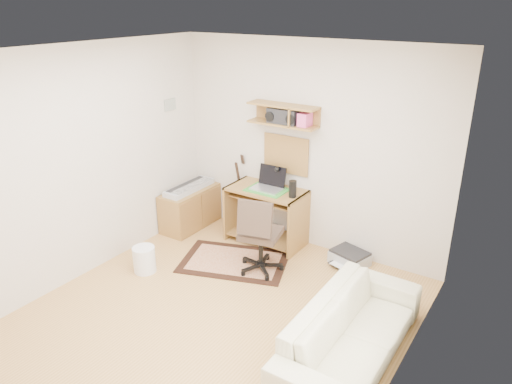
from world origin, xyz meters
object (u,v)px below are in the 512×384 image
Objects in this scene: task_chair at (261,233)px; printer at (350,257)px; desk at (266,216)px; sofa at (352,323)px; cabinet at (190,208)px.

task_chair is 1.17m from printer.
sofa is (1.81, -1.47, -0.01)m from desk.
printer is (0.82, 0.72, -0.40)m from task_chair.
desk is at bearing 50.91° from sofa.
desk is 1.02× the size of task_chair.
task_chair is 2.29× the size of printer.
printer is at bearing 6.03° from cabinet.
desk reaches higher than sofa.
sofa is (2.96, -1.30, 0.09)m from cabinet.
desk reaches higher than cabinet.
task_chair is (0.34, -0.65, 0.11)m from desk.
printer is at bearing 3.38° from desk.
task_chair is at bearing -17.90° from cabinet.
sofa reaches higher than printer.
printer is at bearing 27.94° from task_chair.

